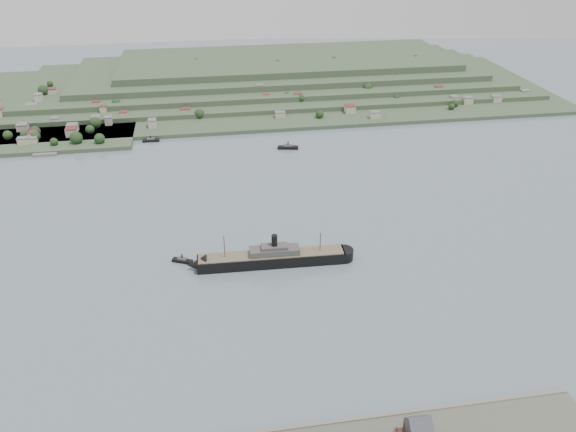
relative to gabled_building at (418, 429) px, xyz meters
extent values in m
plane|color=slate|center=(-27.50, 164.00, -8.19)|extent=(1400.00, 1400.00, 0.00)
cube|color=slate|center=(-27.50, 15.00, -6.89)|extent=(220.00, 2.00, 2.60)
cube|color=#421E17|center=(0.00, 0.00, -1.69)|extent=(10.00, 10.00, 9.00)
cube|color=#3C3E44|center=(0.00, 0.00, 2.81)|extent=(10.40, 10.18, 10.18)
cube|color=#3A4F34|center=(-27.50, 524.00, -6.19)|extent=(760.00, 260.00, 4.00)
cube|color=#3A4F34|center=(-7.50, 549.00, -1.69)|extent=(680.00, 220.00, 5.00)
cube|color=#3A4F34|center=(7.50, 564.00, 3.81)|extent=(600.00, 200.00, 6.00)
cube|color=#3A4F34|center=(22.50, 579.00, 10.31)|extent=(520.00, 180.00, 7.00)
cube|color=#3A4F34|center=(37.50, 594.00, 17.81)|extent=(440.00, 160.00, 8.00)
cube|color=#3A4F34|center=(-227.50, 414.00, -6.19)|extent=(150.00, 90.00, 4.00)
cube|color=slate|center=(-232.50, 372.00, -6.79)|extent=(22.00, 14.00, 2.80)
cube|color=black|center=(-44.57, 150.70, -4.38)|extent=(98.30, 16.45, 7.62)
cone|color=black|center=(-93.50, 152.40, -4.38)|extent=(13.50, 13.50, 13.05)
cylinder|color=black|center=(4.35, 149.00, -4.38)|extent=(13.05, 13.05, 7.62)
cube|color=brown|center=(-44.57, 150.70, -0.24)|extent=(96.09, 15.29, 0.65)
cube|color=#464441|center=(-42.40, 150.62, 2.15)|extent=(32.96, 10.92, 4.35)
cube|color=#464441|center=(-42.40, 150.62, 5.09)|extent=(17.66, 8.22, 2.72)
cylinder|color=black|center=(-42.40, 150.62, 9.22)|extent=(3.92, 3.92, 9.79)
cylinder|color=#462F20|center=(-75.01, 151.76, 7.04)|extent=(0.54, 0.54, 17.41)
cylinder|color=#462F20|center=(-11.95, 149.57, 5.96)|extent=(0.54, 0.54, 15.23)
cube|color=black|center=(-103.18, 162.55, -7.07)|extent=(14.28, 9.17, 2.24)
cube|color=#464441|center=(-103.18, 162.55, -5.39)|extent=(6.96, 5.32, 1.68)
cylinder|color=black|center=(-103.18, 162.55, -3.52)|extent=(0.93, 0.93, 3.26)
cube|color=black|center=(-134.60, 389.00, -7.08)|extent=(16.71, 4.99, 2.21)
cube|color=#464441|center=(-134.60, 389.00, -5.42)|extent=(7.56, 3.86, 1.66)
cylinder|color=black|center=(-134.60, 389.00, -3.57)|extent=(0.92, 0.92, 3.23)
cube|color=black|center=(-1.03, 347.62, -6.85)|extent=(20.76, 9.24, 2.68)
cube|color=#464441|center=(-1.03, 347.62, -4.84)|extent=(9.71, 6.07, 2.01)
cylinder|color=black|center=(-1.03, 347.62, -2.61)|extent=(1.12, 1.12, 3.90)
camera|label=1|loc=(-84.13, -158.09, 202.36)|focal=35.00mm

